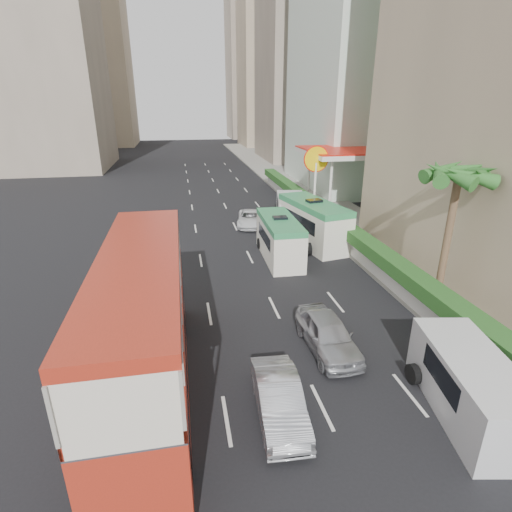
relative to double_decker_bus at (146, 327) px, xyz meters
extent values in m
plane|color=black|center=(6.00, 0.00, -2.53)|extent=(200.00, 200.00, 0.00)
cube|color=#AB2918|center=(0.00, 0.00, 0.00)|extent=(2.50, 11.00, 5.06)
imported|color=#ABAEB2|center=(4.09, -2.11, -2.53)|extent=(1.59, 4.04, 1.31)
imported|color=#ABAEB2|center=(6.92, 1.14, -2.53)|extent=(1.83, 4.30, 1.45)
imported|color=silver|center=(6.86, 19.03, -2.53)|extent=(2.80, 4.62, 1.20)
cube|color=silver|center=(7.46, 11.50, -1.21)|extent=(2.13, 6.01, 2.64)
cube|color=silver|center=(10.48, 13.87, -1.02)|extent=(3.51, 7.13, 3.02)
cube|color=silver|center=(10.15, -3.06, -1.51)|extent=(2.95, 5.39, 2.04)
cube|color=silver|center=(10.33, 19.06, -1.42)|extent=(3.26, 5.87, 2.22)
cube|color=#99968C|center=(15.00, 25.00, -2.44)|extent=(6.00, 120.00, 0.18)
cube|color=silver|center=(12.20, 14.00, -1.85)|extent=(0.30, 44.00, 1.00)
cube|color=#2D6626|center=(12.20, 14.00, -1.00)|extent=(1.10, 44.00, 0.70)
cylinder|color=brown|center=(13.80, 4.00, 0.85)|extent=(0.36, 0.36, 6.40)
cube|color=silver|center=(16.00, 23.00, 0.22)|extent=(6.50, 8.00, 5.50)
cube|color=tan|center=(23.00, 82.00, 19.47)|extent=(14.00, 14.00, 44.00)
cube|color=gray|center=(23.00, 104.00, 17.47)|extent=(14.00, 14.00, 40.00)
cube|color=tan|center=(-16.00, 90.00, 20.47)|extent=(16.00, 16.00, 46.00)
camera|label=1|loc=(1.46, -12.00, 6.99)|focal=28.00mm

